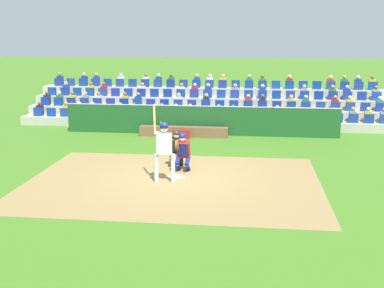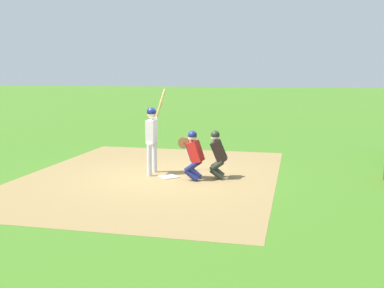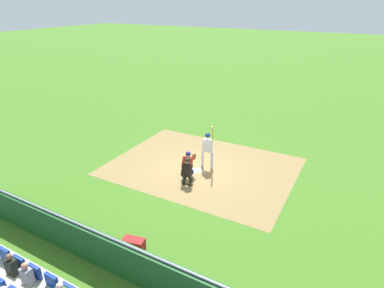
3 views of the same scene
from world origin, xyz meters
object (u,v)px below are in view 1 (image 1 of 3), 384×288
(home_plate_umpire, at_px, (177,146))
(water_bottle_on_bench, at_px, (161,124))
(batter_at_plate, at_px, (164,145))
(dugout_bench, at_px, (184,132))
(home_plate_marker, at_px, (176,177))
(equipment_duffel_bag, at_px, (181,134))
(catcher_crouching, at_px, (182,150))

(home_plate_umpire, height_order, water_bottle_on_bench, home_plate_umpire)
(batter_at_plate, height_order, home_plate_umpire, batter_at_plate)
(batter_at_plate, xyz_separation_m, dugout_bench, (0.40, -6.84, -0.94))
(dugout_bench, height_order, water_bottle_on_bench, water_bottle_on_bench)
(dugout_bench, bearing_deg, home_plate_umpire, 95.55)
(home_plate_marker, relative_size, home_plate_umpire, 0.34)
(home_plate_marker, height_order, home_plate_umpire, home_plate_umpire)
(home_plate_umpire, distance_m, equipment_duffel_bag, 4.56)
(catcher_crouching, height_order, water_bottle_on_bench, catcher_crouching)
(dugout_bench, distance_m, water_bottle_on_bench, 1.06)
(home_plate_marker, xyz_separation_m, home_plate_umpire, (0.17, -1.29, 0.69))
(home_plate_marker, relative_size, dugout_bench, 0.11)
(batter_at_plate, height_order, water_bottle_on_bench, batter_at_plate)
(home_plate_umpire, bearing_deg, dugout_bench, -84.45)
(batter_at_plate, distance_m, dugout_bench, 6.91)
(catcher_crouching, bearing_deg, dugout_bench, -82.13)
(batter_at_plate, xyz_separation_m, equipment_duffel_bag, (0.45, -6.33, -0.96))
(catcher_crouching, relative_size, water_bottle_on_bench, 5.62)
(catcher_crouching, relative_size, dugout_bench, 0.34)
(catcher_crouching, distance_m, home_plate_umpire, 0.65)
(water_bottle_on_bench, bearing_deg, dugout_bench, -177.82)
(dugout_bench, bearing_deg, home_plate_marker, 95.98)
(dugout_bench, xyz_separation_m, equipment_duffel_bag, (0.05, 0.50, -0.02))
(catcher_crouching, height_order, home_plate_umpire, catcher_crouching)
(home_plate_marker, distance_m, water_bottle_on_bench, 6.50)
(batter_at_plate, distance_m, catcher_crouching, 1.37)
(batter_at_plate, xyz_separation_m, water_bottle_on_bench, (1.41, -6.80, -0.61))
(home_plate_umpire, bearing_deg, batter_at_plate, 87.35)
(batter_at_plate, bearing_deg, home_plate_umpire, -92.65)
(catcher_crouching, xyz_separation_m, home_plate_umpire, (0.29, -0.58, -0.02))
(catcher_crouching, bearing_deg, water_bottle_on_bench, -72.21)
(batter_at_plate, xyz_separation_m, catcher_crouching, (-0.37, -1.25, -0.44))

